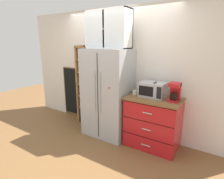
{
  "coord_description": "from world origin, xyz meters",
  "views": [
    {
      "loc": [
        2.0,
        -2.92,
        1.87
      ],
      "look_at": [
        0.1,
        0.02,
        0.97
      ],
      "focal_mm": 29.4,
      "sensor_mm": 36.0,
      "label": 1
    }
  ],
  "objects_px": {
    "chalkboard_menu": "(73,92)",
    "refrigerator": "(108,93)",
    "coffee_maker": "(175,92)",
    "bottle_cobalt": "(156,90)",
    "bottle_amber": "(154,91)",
    "mug_cream": "(135,93)",
    "microwave": "(153,90)"
  },
  "relations": [
    {
      "from": "coffee_maker",
      "to": "mug_cream",
      "type": "bearing_deg",
      "value": -177.41
    },
    {
      "from": "bottle_amber",
      "to": "bottle_cobalt",
      "type": "bearing_deg",
      "value": 90.0
    },
    {
      "from": "refrigerator",
      "to": "coffee_maker",
      "type": "xyz_separation_m",
      "value": [
        1.29,
        0.05,
        0.21
      ]
    },
    {
      "from": "refrigerator",
      "to": "mug_cream",
      "type": "xyz_separation_m",
      "value": [
        0.59,
        0.02,
        0.09
      ]
    },
    {
      "from": "microwave",
      "to": "refrigerator",
      "type": "bearing_deg",
      "value": -174.34
    },
    {
      "from": "coffee_maker",
      "to": "bottle_amber",
      "type": "relative_size",
      "value": 1.1
    },
    {
      "from": "bottle_amber",
      "to": "microwave",
      "type": "bearing_deg",
      "value": 123.84
    },
    {
      "from": "coffee_maker",
      "to": "bottle_cobalt",
      "type": "height_order",
      "value": "coffee_maker"
    },
    {
      "from": "microwave",
      "to": "chalkboard_menu",
      "type": "distance_m",
      "value": 2.23
    },
    {
      "from": "chalkboard_menu",
      "to": "refrigerator",
      "type": "bearing_deg",
      "value": -13.55
    },
    {
      "from": "refrigerator",
      "to": "coffee_maker",
      "type": "relative_size",
      "value": 5.66
    },
    {
      "from": "microwave",
      "to": "chalkboard_menu",
      "type": "relative_size",
      "value": 0.35
    },
    {
      "from": "bottle_cobalt",
      "to": "chalkboard_menu",
      "type": "height_order",
      "value": "chalkboard_menu"
    },
    {
      "from": "microwave",
      "to": "mug_cream",
      "type": "height_order",
      "value": "microwave"
    },
    {
      "from": "mug_cream",
      "to": "bottle_amber",
      "type": "height_order",
      "value": "bottle_amber"
    },
    {
      "from": "refrigerator",
      "to": "bottle_amber",
      "type": "relative_size",
      "value": 6.25
    },
    {
      "from": "chalkboard_menu",
      "to": "mug_cream",
      "type": "bearing_deg",
      "value": -8.89
    },
    {
      "from": "microwave",
      "to": "mug_cream",
      "type": "distance_m",
      "value": 0.33
    },
    {
      "from": "bottle_cobalt",
      "to": "chalkboard_menu",
      "type": "bearing_deg",
      "value": 174.2
    },
    {
      "from": "mug_cream",
      "to": "bottle_cobalt",
      "type": "height_order",
      "value": "bottle_cobalt"
    },
    {
      "from": "bottle_cobalt",
      "to": "chalkboard_menu",
      "type": "distance_m",
      "value": 2.29
    },
    {
      "from": "refrigerator",
      "to": "chalkboard_menu",
      "type": "height_order",
      "value": "refrigerator"
    },
    {
      "from": "refrigerator",
      "to": "mug_cream",
      "type": "distance_m",
      "value": 0.6
    },
    {
      "from": "coffee_maker",
      "to": "refrigerator",
      "type": "bearing_deg",
      "value": -177.91
    },
    {
      "from": "microwave",
      "to": "bottle_amber",
      "type": "height_order",
      "value": "bottle_amber"
    },
    {
      "from": "microwave",
      "to": "bottle_amber",
      "type": "distance_m",
      "value": 0.1
    },
    {
      "from": "coffee_maker",
      "to": "chalkboard_menu",
      "type": "relative_size",
      "value": 0.25
    },
    {
      "from": "coffee_maker",
      "to": "bottle_cobalt",
      "type": "relative_size",
      "value": 1.11
    },
    {
      "from": "bottle_cobalt",
      "to": "microwave",
      "type": "bearing_deg",
      "value": 171.7
    },
    {
      "from": "bottle_amber",
      "to": "mug_cream",
      "type": "bearing_deg",
      "value": 178.02
    },
    {
      "from": "microwave",
      "to": "bottle_amber",
      "type": "relative_size",
      "value": 1.57
    },
    {
      "from": "microwave",
      "to": "mug_cream",
      "type": "relative_size",
      "value": 3.99
    }
  ]
}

